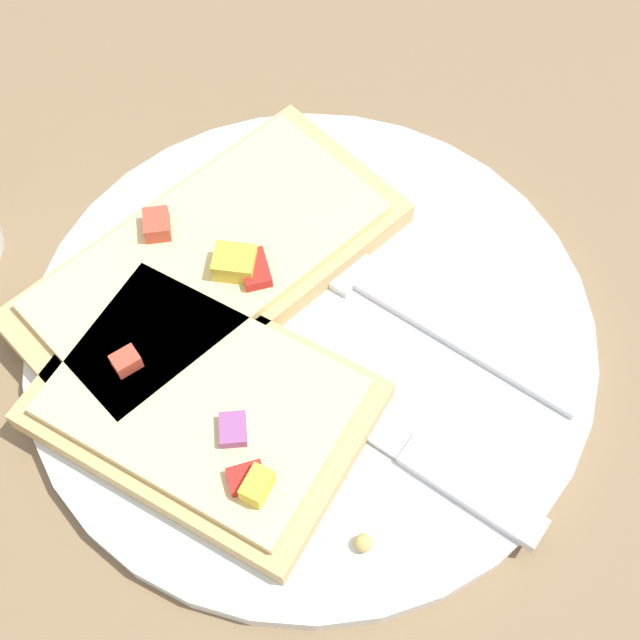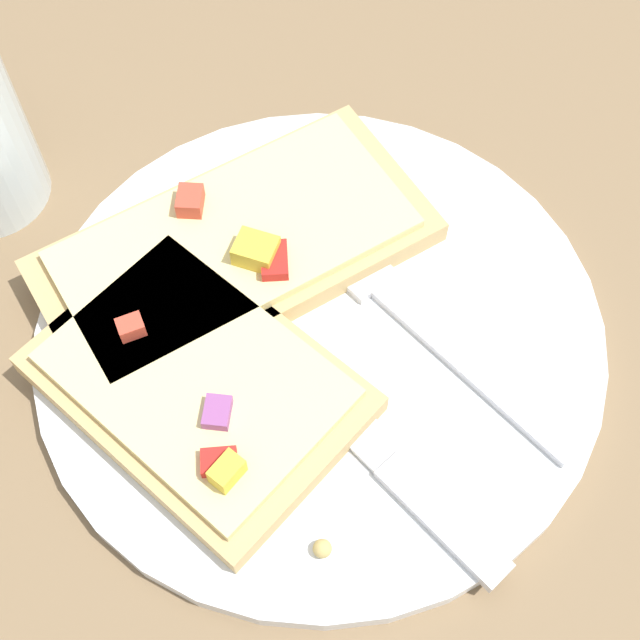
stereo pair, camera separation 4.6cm
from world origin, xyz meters
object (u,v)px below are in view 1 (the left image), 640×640
object	(u,v)px
knife	(401,439)
pizza_slice_main	(219,263)
pizza_slice_corner	(213,404)
fork	(391,291)
plate	(320,335)

from	to	relation	value
knife	pizza_slice_main	xyz separation A→B (m)	(0.10, 0.09, 0.01)
pizza_slice_main	pizza_slice_corner	distance (m)	0.08
fork	pizza_slice_corner	size ratio (longest dim) A/B	0.95
pizza_slice_main	knife	bearing A→B (deg)	90.68
plate	pizza_slice_main	world-z (taller)	pizza_slice_main
fork	pizza_slice_corner	xyz separation A→B (m)	(-0.07, 0.09, 0.01)
pizza_slice_main	pizza_slice_corner	xyz separation A→B (m)	(-0.08, -0.00, -0.00)
plate	fork	xyz separation A→B (m)	(0.02, -0.04, 0.01)
plate	pizza_slice_main	size ratio (longest dim) A/B	1.34
pizza_slice_main	pizza_slice_corner	bearing A→B (deg)	48.02
fork	pizza_slice_main	bearing A→B (deg)	27.30
pizza_slice_corner	knife	bearing A→B (deg)	-159.80
fork	pizza_slice_main	xyz separation A→B (m)	(0.01, 0.09, 0.01)
pizza_slice_main	pizza_slice_corner	world-z (taller)	same
plate	fork	size ratio (longest dim) A/B	1.66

